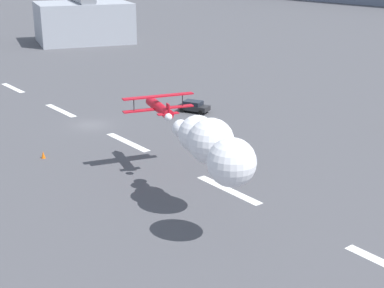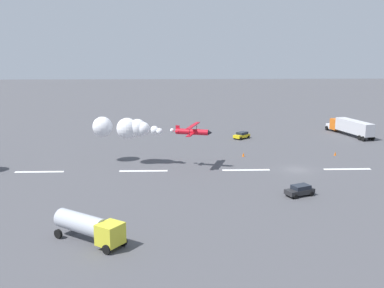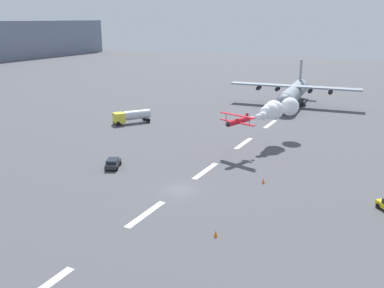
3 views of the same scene
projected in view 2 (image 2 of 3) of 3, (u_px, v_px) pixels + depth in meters
name	position (u px, v px, depth m)	size (l,w,h in m)	color
ground_plane	(297.00, 170.00, 77.50)	(440.00, 440.00, 0.00)	#4C4C51
runway_stripe_3	(347.00, 169.00, 77.78)	(8.00, 0.90, 0.01)	white
runway_stripe_4	(246.00, 170.00, 77.21)	(8.00, 0.90, 0.01)	white
runway_stripe_5	(143.00, 171.00, 76.65)	(8.00, 0.90, 0.01)	white
runway_stripe_6	(39.00, 172.00, 76.08)	(8.00, 0.90, 0.01)	white
stunt_biplane_red	(127.00, 128.00, 80.09)	(20.91, 10.03, 3.66)	red
semi_truck_orange	(351.00, 127.00, 106.61)	(6.59, 15.47, 3.70)	silver
fuel_tanker_truck	(89.00, 226.00, 48.46)	(8.26, 6.91, 2.90)	yellow
followme_car_yellow	(242.00, 135.00, 103.36)	(4.12, 4.08, 1.52)	yellow
airport_staff_sedan	(300.00, 190.00, 63.77)	(4.40, 3.31, 1.52)	#262628
traffic_cone_near	(335.00, 154.00, 87.42)	(0.44, 0.44, 0.75)	orange
traffic_cone_far	(243.00, 155.00, 86.63)	(0.44, 0.44, 0.75)	orange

